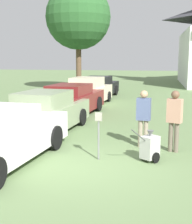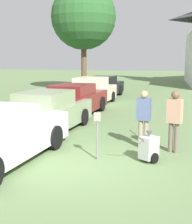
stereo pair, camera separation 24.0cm
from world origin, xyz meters
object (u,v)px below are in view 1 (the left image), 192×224
at_px(parked_car_cream, 88,92).
at_px(parked_car_maroon, 71,101).
at_px(parked_car_sage, 46,114).
at_px(equipment_cart, 150,147).
at_px(person_supervisor, 174,117).
at_px(person_worker, 143,115).
at_px(parking_meter, 99,127).
at_px(parked_car_black, 98,87).

bearing_deg(parked_car_cream, parked_car_maroon, -84.25).
height_order(parked_car_sage, equipment_cart, parked_car_sage).
relative_size(parked_car_cream, person_supervisor, 2.64).
xyz_separation_m(parked_car_cream, person_worker, (3.61, -8.46, 0.28)).
xyz_separation_m(parked_car_sage, parked_car_maroon, (0.00, 3.46, 0.01)).
bearing_deg(person_supervisor, parking_meter, 50.56).
bearing_deg(parked_car_black, person_supervisor, -63.74).
height_order(parked_car_sage, parked_car_maroon, parked_car_sage).
height_order(parked_car_maroon, parked_car_black, parked_car_maroon).
xyz_separation_m(parked_car_sage, person_worker, (3.61, -1.28, 0.30)).
height_order(parked_car_sage, parking_meter, parked_car_sage).
distance_m(parked_car_black, person_supervisor, 12.88).
bearing_deg(person_supervisor, person_worker, 3.36).
distance_m(parked_car_maroon, person_worker, 5.96).
bearing_deg(equipment_cart, parked_car_maroon, 158.98).
xyz_separation_m(parked_car_sage, parked_car_black, (0.00, 10.48, -0.01)).
distance_m(parked_car_maroon, parked_car_cream, 3.73).
height_order(parked_car_cream, equipment_cart, parked_car_cream).
distance_m(parked_car_maroon, parked_car_black, 7.03).
bearing_deg(parked_car_cream, parked_car_black, 95.74).
height_order(parked_car_cream, parking_meter, parked_car_cream).
bearing_deg(parked_car_sage, person_supervisor, -13.50).
xyz_separation_m(parked_car_maroon, parked_car_black, (-0.00, 7.03, -0.02)).
bearing_deg(parked_car_cream, person_supervisor, -56.99).
distance_m(parked_car_sage, person_supervisor, 4.79).
distance_m(parked_car_cream, person_worker, 9.20).
relative_size(parked_car_maroon, person_worker, 2.95).
distance_m(person_worker, equipment_cart, 1.46).
xyz_separation_m(parked_car_maroon, parked_car_cream, (-0.00, 3.73, 0.01)).
distance_m(parked_car_black, equipment_cart, 13.61).
relative_size(parked_car_maroon, parked_car_cream, 1.09).
xyz_separation_m(parked_car_black, parking_meter, (2.48, -13.17, 0.21)).
relative_size(parking_meter, person_worker, 0.73).
xyz_separation_m(parking_meter, person_supervisor, (2.03, 1.11, 0.13)).
distance_m(person_worker, person_supervisor, 0.95).
bearing_deg(equipment_cart, person_supervisor, 92.76).
distance_m(parked_car_cream, person_supervisor, 9.86).
height_order(person_worker, person_supervisor, person_supervisor).
xyz_separation_m(parking_meter, person_worker, (1.13, 1.41, 0.11)).
xyz_separation_m(parking_meter, equipment_cart, (1.37, 0.12, -0.52)).
bearing_deg(parked_car_sage, equipment_cart, -27.93).
bearing_deg(equipment_cart, parked_car_sage, -177.30).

